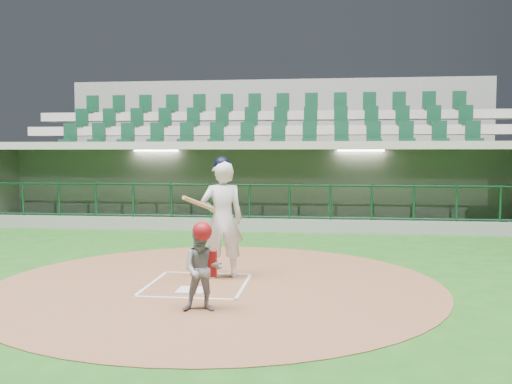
% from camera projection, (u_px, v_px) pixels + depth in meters
% --- Properties ---
extents(ground, '(120.00, 120.00, 0.00)m').
position_uv_depth(ground, '(201.00, 281.00, 9.39)').
color(ground, '#1A4F16').
rests_on(ground, ground).
extents(dirt_circle, '(7.20, 7.20, 0.01)m').
position_uv_depth(dirt_circle, '(217.00, 284.00, 9.15)').
color(dirt_circle, brown).
rests_on(dirt_circle, ground).
extents(home_plate, '(0.43, 0.43, 0.02)m').
position_uv_depth(home_plate, '(192.00, 290.00, 8.69)').
color(home_plate, white).
rests_on(home_plate, dirt_circle).
extents(batter_box_chalk, '(1.55, 1.80, 0.01)m').
position_uv_depth(batter_box_chalk, '(197.00, 284.00, 9.09)').
color(batter_box_chalk, white).
rests_on(batter_box_chalk, ground).
extents(dugout_structure, '(16.40, 3.70, 3.00)m').
position_uv_depth(dugout_structure, '(261.00, 191.00, 17.04)').
color(dugout_structure, gray).
rests_on(dugout_structure, ground).
extents(seating_deck, '(17.00, 6.72, 5.15)m').
position_uv_depth(seating_deck, '(268.00, 172.00, 20.09)').
color(seating_deck, gray).
rests_on(seating_deck, ground).
extents(batter, '(0.95, 0.98, 2.04)m').
position_uv_depth(batter, '(222.00, 218.00, 9.54)').
color(batter, white).
rests_on(batter, dirt_circle).
extents(catcher, '(0.60, 0.50, 1.19)m').
position_uv_depth(catcher, '(203.00, 267.00, 7.56)').
color(catcher, gray).
rests_on(catcher, dirt_circle).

